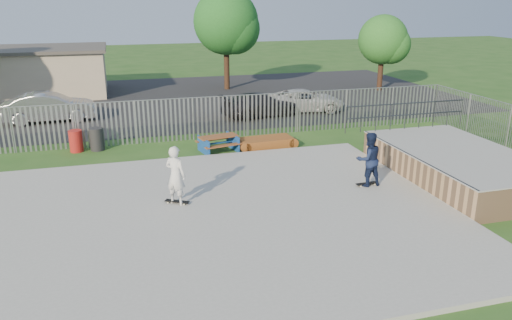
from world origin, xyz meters
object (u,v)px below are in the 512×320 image
object	(u,v)px
trash_bin_grey	(97,139)
tree_right	(383,40)
car_white	(306,100)
tree_mid	(226,22)
car_dark	(261,105)
skater_navy	(368,159)
trash_bin_red	(76,141)
picnic_table	(218,144)
funbox	(266,143)
car_silver	(50,107)
skater_white	(176,175)

from	to	relation	value
trash_bin_grey	tree_right	distance (m)	21.87
car_white	trash_bin_grey	bearing A→B (deg)	123.58
car_white	tree_mid	distance (m)	9.80
car_dark	tree_mid	xyz separation A→B (m)	(0.07, 9.00, 4.05)
tree_mid	skater_navy	distance (m)	21.03
tree_right	trash_bin_red	bearing A→B (deg)	-153.90
car_white	picnic_table	bearing A→B (deg)	145.67
trash_bin_grey	skater_navy	size ratio (longest dim) A/B	0.53
car_white	tree_right	distance (m)	9.62
trash_bin_red	tree_right	world-z (taller)	tree_right
picnic_table	skater_navy	xyz separation A→B (m)	(4.09, -5.81, 0.74)
funbox	trash_bin_grey	size ratio (longest dim) A/B	2.28
trash_bin_grey	tree_mid	size ratio (longest dim) A/B	0.14
car_silver	tree_mid	distance (m)	13.93
tree_mid	skater_navy	bearing A→B (deg)	-88.93
trash_bin_red	car_white	distance (m)	13.38
picnic_table	car_dark	xyz separation A→B (m)	(3.64, 5.89, 0.32)
picnic_table	tree_right	distance (m)	18.55
trash_bin_red	car_dark	world-z (taller)	car_dark
car_dark	tree_mid	world-z (taller)	tree_mid
car_silver	skater_navy	distance (m)	17.92
car_silver	tree_right	distance (m)	22.27
trash_bin_grey	trash_bin_red	bearing A→B (deg)	178.16
picnic_table	trash_bin_red	size ratio (longest dim) A/B	2.01
funbox	tree_right	bearing A→B (deg)	40.04
skater_navy	trash_bin_red	bearing A→B (deg)	-40.17
trash_bin_red	car_silver	world-z (taller)	car_silver
picnic_table	funbox	distance (m)	2.18
funbox	picnic_table	bearing A→B (deg)	175.88
skater_white	funbox	bearing A→B (deg)	-88.75
trash_bin_grey	skater_white	world-z (taller)	skater_white
trash_bin_red	trash_bin_grey	world-z (taller)	trash_bin_grey
skater_white	skater_navy	bearing A→B (deg)	-140.54
car_silver	tree_right	bearing A→B (deg)	-83.02
car_white	skater_navy	size ratio (longest dim) A/B	2.37
car_dark	tree_right	distance (m)	12.29
tree_mid	skater_white	bearing A→B (deg)	-106.85
skater_navy	trash_bin_grey	bearing A→B (deg)	-42.57
picnic_table	car_white	size ratio (longest dim) A/B	0.42
funbox	car_dark	xyz separation A→B (m)	(1.46, 5.90, 0.45)
trash_bin_grey	car_dark	size ratio (longest dim) A/B	0.22
trash_bin_red	trash_bin_grey	bearing A→B (deg)	-1.84
tree_right	skater_navy	world-z (taller)	tree_right
funbox	trash_bin_red	xyz separation A→B (m)	(-8.13, 1.67, 0.25)
trash_bin_grey	car_dark	xyz separation A→B (m)	(8.72, 4.26, 0.17)
trash_bin_grey	skater_navy	xyz separation A→B (m)	(9.18, -7.45, 0.60)
car_silver	car_white	size ratio (longest dim) A/B	1.05
trash_bin_red	trash_bin_grey	size ratio (longest dim) A/B	0.95
car_dark	skater_navy	bearing A→B (deg)	172.28
tree_mid	skater_navy	size ratio (longest dim) A/B	3.69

